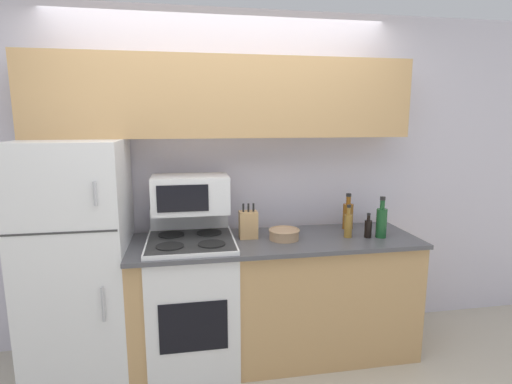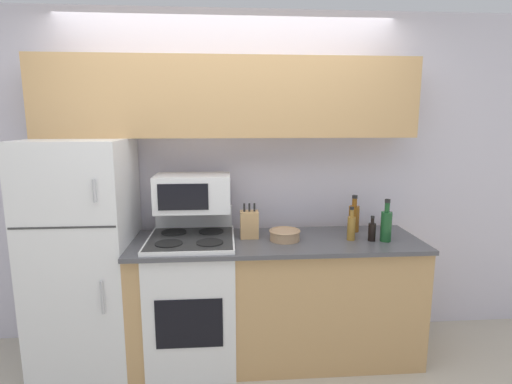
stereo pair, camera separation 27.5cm
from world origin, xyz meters
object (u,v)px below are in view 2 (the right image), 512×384
at_px(stove, 193,298).
at_px(microwave, 193,193).
at_px(bowl, 285,235).
at_px(bottle_vinegar, 351,227).
at_px(bottle_wine_green, 386,225).
at_px(bottle_whiskey, 354,217).
at_px(refrigerator, 85,255).
at_px(knife_block, 249,224).
at_px(bottle_soy_sauce, 372,231).

xyz_separation_m(stove, microwave, (0.01, 0.14, 0.75)).
xyz_separation_m(bowl, bottle_vinegar, (0.47, -0.03, 0.05)).
distance_m(bowl, bottle_wine_green, 0.71).
relative_size(microwave, bottle_whiskey, 1.91).
height_order(refrigerator, stove, refrigerator).
distance_m(refrigerator, bottle_vinegar, 1.88).
xyz_separation_m(stove, bowl, (0.66, -0.02, 0.46)).
bearing_deg(knife_block, bottle_vinegar, -8.60).
distance_m(stove, bottle_whiskey, 1.34).
relative_size(microwave, knife_block, 2.08).
relative_size(refrigerator, bowl, 7.27).
bearing_deg(stove, bottle_vinegar, -2.47).
bearing_deg(refrigerator, microwave, 6.91).
xyz_separation_m(bottle_wine_green, bottle_soy_sauce, (-0.09, 0.01, -0.05)).
height_order(refrigerator, bowl, refrigerator).
height_order(stove, bottle_wine_green, bottle_wine_green).
xyz_separation_m(knife_block, bottle_soy_sauce, (0.86, -0.14, -0.03)).
distance_m(microwave, bowl, 0.73).
distance_m(microwave, bottle_whiskey, 1.23).
bearing_deg(knife_block, bottle_soy_sauce, -9.24).
relative_size(bowl, bottle_soy_sauce, 1.24).
relative_size(bowl, bottle_whiskey, 0.79).
bearing_deg(stove, bottle_whiskey, 7.90).
bearing_deg(bottle_wine_green, bowl, 174.01).
xyz_separation_m(knife_block, bottle_wine_green, (0.95, -0.15, 0.02)).
bearing_deg(bottle_whiskey, refrigerator, -176.35).
relative_size(microwave, bowl, 2.40).
bearing_deg(knife_block, bottle_whiskey, 7.73).
bearing_deg(stove, microwave, 86.12).
height_order(bowl, bottle_vinegar, bottle_vinegar).
bearing_deg(bottle_soy_sauce, knife_block, 170.76).
bearing_deg(bottle_wine_green, knife_block, 170.86).
height_order(refrigerator, bottle_vinegar, refrigerator).
xyz_separation_m(bottle_vinegar, bottle_soy_sauce, (0.14, -0.03, -0.02)).
bearing_deg(bottle_soy_sauce, bottle_whiskey, 101.69).
relative_size(microwave, bottle_vinegar, 2.22).
bearing_deg(bottle_soy_sauce, refrigerator, 176.49).
xyz_separation_m(bowl, bottle_wine_green, (0.70, -0.07, 0.08)).
height_order(bottle_wine_green, bottle_whiskey, bottle_wine_green).
bearing_deg(bottle_soy_sauce, bowl, 174.36).
bearing_deg(bowl, bottle_wine_green, -5.99).
bearing_deg(refrigerator, bottle_whiskey, 3.65).
height_order(stove, bottle_whiskey, bottle_whiskey).
bearing_deg(bottle_whiskey, bottle_soy_sauce, -78.31).
bearing_deg(bottle_wine_green, stove, 176.09).
xyz_separation_m(microwave, bottle_vinegar, (1.12, -0.18, -0.23)).
bearing_deg(knife_block, microwave, 169.39).
bearing_deg(microwave, knife_block, -10.61).
height_order(stove, microwave, microwave).
xyz_separation_m(bottle_wine_green, bottle_vinegar, (-0.23, 0.04, -0.02)).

